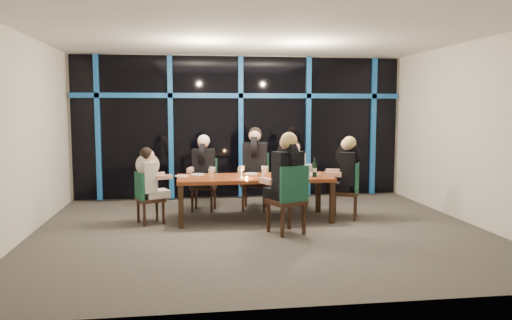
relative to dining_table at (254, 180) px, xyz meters
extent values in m
plane|color=#4E4A45|center=(0.00, -0.80, -0.68)|extent=(7.00, 7.00, 0.00)
cube|color=silver|center=(0.00, 2.20, 0.82)|extent=(7.00, 0.04, 3.00)
cube|color=silver|center=(0.00, -3.80, 0.82)|extent=(7.00, 0.04, 3.00)
cube|color=silver|center=(-3.50, -0.80, 0.82)|extent=(0.04, 6.00, 3.00)
cube|color=silver|center=(3.50, -0.80, 0.82)|extent=(0.04, 6.00, 3.00)
cube|color=white|center=(0.00, -0.80, 2.32)|extent=(7.00, 6.00, 0.04)
cube|color=black|center=(0.00, 2.14, 0.82)|extent=(6.86, 0.04, 2.94)
cube|color=#14529F|center=(-2.90, 2.09, 0.82)|extent=(0.10, 0.10, 2.94)
cube|color=#14529F|center=(-1.45, 2.09, 0.82)|extent=(0.10, 0.10, 2.94)
cube|color=#14529F|center=(0.00, 2.09, 0.82)|extent=(0.10, 0.10, 2.94)
cube|color=#14529F|center=(1.45, 2.09, 0.82)|extent=(0.10, 0.10, 2.94)
cube|color=#14529F|center=(2.90, 2.09, 0.82)|extent=(0.10, 0.10, 2.94)
cube|color=#14529F|center=(0.00, 2.09, 1.48)|extent=(6.86, 0.10, 0.10)
cube|color=#FF2D14|center=(1.10, 2.45, 1.47)|extent=(0.60, 0.05, 0.35)
cube|color=brown|center=(0.00, 0.00, 0.04)|extent=(2.60, 1.00, 0.06)
cube|color=black|center=(-1.24, -0.44, -0.34)|extent=(0.08, 0.08, 0.69)
cube|color=black|center=(1.24, -0.44, -0.34)|extent=(0.08, 0.08, 0.69)
cube|color=black|center=(-1.24, 0.44, -0.34)|extent=(0.08, 0.08, 0.69)
cube|color=black|center=(1.24, 0.44, -0.34)|extent=(0.08, 0.08, 0.69)
cube|color=black|center=(-0.83, 0.87, -0.23)|extent=(0.53, 0.53, 0.06)
cube|color=#1B563D|center=(-0.79, 1.07, 0.03)|extent=(0.45, 0.15, 0.50)
cube|color=black|center=(-1.05, 0.74, -0.47)|extent=(0.05, 0.05, 0.42)
cube|color=black|center=(-0.70, 0.66, -0.47)|extent=(0.05, 0.05, 0.42)
cube|color=black|center=(-0.97, 1.09, -0.47)|extent=(0.05, 0.05, 0.42)
cube|color=black|center=(-0.62, 1.01, -0.47)|extent=(0.05, 0.05, 0.42)
cube|color=black|center=(0.12, 0.85, -0.19)|extent=(0.60, 0.60, 0.07)
cube|color=#1B563D|center=(0.18, 1.06, 0.10)|extent=(0.49, 0.18, 0.54)
cube|color=black|center=(-0.12, 0.71, -0.45)|extent=(0.05, 0.05, 0.46)
cube|color=black|center=(0.26, 0.61, -0.45)|extent=(0.05, 0.05, 0.46)
cube|color=black|center=(-0.02, 1.09, -0.45)|extent=(0.05, 0.05, 0.46)
cube|color=black|center=(0.36, 0.99, -0.45)|extent=(0.05, 0.05, 0.46)
cube|color=black|center=(0.90, 0.85, -0.27)|extent=(0.44, 0.44, 0.05)
cube|color=#1B563D|center=(0.89, 1.03, -0.03)|extent=(0.41, 0.07, 0.45)
cube|color=black|center=(0.75, 0.67, -0.49)|extent=(0.04, 0.04, 0.38)
cube|color=black|center=(1.07, 0.70, -0.49)|extent=(0.04, 0.04, 0.38)
cube|color=black|center=(0.72, 1.00, -0.49)|extent=(0.04, 0.04, 0.38)
cube|color=black|center=(1.05, 1.02, -0.49)|extent=(0.04, 0.04, 0.38)
cube|color=black|center=(-1.74, -0.05, -0.28)|extent=(0.52, 0.52, 0.05)
cube|color=#1B563D|center=(-1.90, -0.12, -0.04)|extent=(0.19, 0.39, 0.45)
cube|color=black|center=(-1.53, -0.13, -0.49)|extent=(0.05, 0.05, 0.37)
cube|color=black|center=(-1.65, 0.16, -0.49)|extent=(0.05, 0.05, 0.37)
cube|color=black|center=(-1.83, -0.26, -0.49)|extent=(0.05, 0.05, 0.37)
cube|color=black|center=(-1.95, 0.04, -0.49)|extent=(0.05, 0.05, 0.37)
cube|color=black|center=(1.56, -0.11, -0.23)|extent=(0.59, 0.59, 0.06)
cube|color=#1B563D|center=(1.75, -0.19, 0.04)|extent=(0.22, 0.44, 0.50)
cube|color=black|center=(1.46, 0.12, -0.47)|extent=(0.05, 0.05, 0.42)
cube|color=black|center=(1.33, -0.21, -0.47)|extent=(0.05, 0.05, 0.42)
cube|color=black|center=(1.80, -0.01, -0.47)|extent=(0.05, 0.05, 0.42)
cube|color=black|center=(1.66, -0.35, -0.47)|extent=(0.05, 0.05, 0.42)
cube|color=black|center=(0.35, -0.98, -0.19)|extent=(0.64, 0.64, 0.07)
cube|color=#1B563D|center=(0.44, -1.18, 0.10)|extent=(0.47, 0.24, 0.54)
cube|color=black|center=(0.46, -0.73, -0.45)|extent=(0.06, 0.06, 0.46)
cube|color=black|center=(0.10, -0.88, -0.45)|extent=(0.06, 0.06, 0.46)
cube|color=black|center=(0.61, -1.09, -0.45)|extent=(0.06, 0.06, 0.46)
cube|color=black|center=(0.25, -1.24, -0.45)|extent=(0.06, 0.06, 0.46)
cube|color=black|center=(-0.86, 0.76, -0.14)|extent=(0.44, 0.48, 0.14)
cube|color=black|center=(-0.82, 0.91, 0.19)|extent=(0.44, 0.32, 0.56)
cylinder|color=black|center=(-0.82, 0.91, 0.41)|extent=(0.19, 0.43, 0.42)
sphere|color=tan|center=(-0.83, 0.89, 0.59)|extent=(0.21, 0.21, 0.21)
sphere|color=silver|center=(-0.82, 0.93, 0.62)|extent=(0.23, 0.23, 0.23)
cube|color=tan|center=(-1.07, 0.72, 0.11)|extent=(0.14, 0.31, 0.08)
cube|color=tan|center=(-0.68, 0.64, 0.11)|extent=(0.14, 0.31, 0.08)
cube|color=black|center=(0.09, 0.73, -0.08)|extent=(0.50, 0.54, 0.15)
cube|color=black|center=(0.14, 0.89, 0.28)|extent=(0.49, 0.36, 0.61)
cylinder|color=black|center=(0.14, 0.89, 0.52)|extent=(0.22, 0.47, 0.46)
sphere|color=tan|center=(0.13, 0.87, 0.71)|extent=(0.23, 0.23, 0.23)
sphere|color=black|center=(0.14, 0.92, 0.74)|extent=(0.25, 0.25, 0.25)
cube|color=tan|center=(-0.14, 0.70, 0.11)|extent=(0.17, 0.34, 0.09)
cube|color=tan|center=(0.28, 0.59, 0.11)|extent=(0.17, 0.34, 0.09)
cube|color=silver|center=(0.91, 0.74, -0.18)|extent=(0.35, 0.40, 0.13)
cube|color=silver|center=(0.90, 0.88, 0.12)|extent=(0.38, 0.24, 0.51)
cylinder|color=silver|center=(0.90, 0.88, 0.32)|extent=(0.12, 0.39, 0.38)
sphere|color=tan|center=(0.90, 0.86, 0.48)|extent=(0.19, 0.19, 0.19)
sphere|color=black|center=(0.89, 0.90, 0.51)|extent=(0.21, 0.21, 0.21)
cube|color=tan|center=(0.73, 0.65, 0.10)|extent=(0.09, 0.28, 0.07)
cube|color=tan|center=(1.09, 0.68, 0.10)|extent=(0.09, 0.28, 0.07)
cube|color=silver|center=(-1.64, -0.01, -0.19)|extent=(0.47, 0.44, 0.12)
cube|color=silver|center=(-1.77, -0.06, 0.10)|extent=(0.33, 0.41, 0.50)
cylinder|color=silver|center=(-1.77, -0.06, 0.30)|extent=(0.38, 0.23, 0.37)
sphere|color=tan|center=(-1.75, -0.05, 0.46)|extent=(0.19, 0.19, 0.19)
sphere|color=black|center=(-1.79, -0.07, 0.49)|extent=(0.21, 0.21, 0.21)
cube|color=tan|center=(-1.51, -0.14, 0.10)|extent=(0.27, 0.17, 0.07)
cube|color=tan|center=(-1.64, 0.19, 0.10)|extent=(0.27, 0.17, 0.07)
cube|color=black|center=(1.45, -0.07, -0.13)|extent=(0.53, 0.49, 0.14)
cube|color=black|center=(1.60, -0.13, 0.20)|extent=(0.37, 0.46, 0.56)
cylinder|color=black|center=(1.60, -0.13, 0.42)|extent=(0.43, 0.25, 0.42)
sphere|color=tan|center=(1.58, -0.12, 0.60)|extent=(0.21, 0.21, 0.21)
sphere|color=tan|center=(1.62, -0.14, 0.63)|extent=(0.23, 0.23, 0.23)
cube|color=tan|center=(1.45, 0.15, 0.11)|extent=(0.31, 0.19, 0.08)
cube|color=tan|center=(1.30, -0.23, 0.11)|extent=(0.31, 0.19, 0.08)
cube|color=black|center=(0.30, -0.86, -0.08)|extent=(0.54, 0.57, 0.15)
cube|color=black|center=(0.37, -1.02, 0.27)|extent=(0.50, 0.41, 0.61)
cylinder|color=black|center=(0.37, -1.02, 0.51)|extent=(0.27, 0.46, 0.46)
sphere|color=tan|center=(0.36, -1.00, 0.71)|extent=(0.23, 0.23, 0.23)
sphere|color=tan|center=(0.38, -1.04, 0.74)|extent=(0.25, 0.25, 0.25)
cube|color=tan|center=(0.47, -0.70, 0.11)|extent=(0.21, 0.33, 0.09)
cube|color=tan|center=(0.07, -0.87, 0.11)|extent=(0.21, 0.33, 0.09)
cylinder|color=white|center=(-0.95, 0.33, 0.08)|extent=(0.24, 0.24, 0.01)
cylinder|color=white|center=(-0.02, 0.31, 0.08)|extent=(0.24, 0.24, 0.01)
cylinder|color=white|center=(0.94, 0.29, 0.08)|extent=(0.24, 0.24, 0.01)
cylinder|color=white|center=(-1.22, 0.17, 0.08)|extent=(0.24, 0.24, 0.01)
cylinder|color=white|center=(1.05, 0.09, 0.08)|extent=(0.24, 0.24, 0.01)
cylinder|color=white|center=(0.14, -0.47, 0.08)|extent=(0.24, 0.24, 0.01)
cylinder|color=black|center=(0.99, -0.22, 0.19)|extent=(0.07, 0.07, 0.24)
cylinder|color=black|center=(0.99, -0.22, 0.35)|extent=(0.03, 0.03, 0.09)
cylinder|color=silver|center=(0.99, -0.22, 0.19)|extent=(0.08, 0.08, 0.07)
cylinder|color=silver|center=(0.84, -0.26, 0.17)|extent=(0.12, 0.12, 0.21)
cylinder|color=silver|center=(0.91, -0.26, 0.20)|extent=(0.02, 0.02, 0.15)
cylinder|color=#FFAF4C|center=(-0.16, -0.22, 0.08)|extent=(0.05, 0.05, 0.03)
cylinder|color=silver|center=(-0.24, -0.12, 0.07)|extent=(0.07, 0.07, 0.01)
cylinder|color=silver|center=(-0.24, -0.12, 0.13)|extent=(0.01, 0.01, 0.11)
cylinder|color=silver|center=(-0.24, -0.12, 0.23)|extent=(0.08, 0.08, 0.08)
cylinder|color=silver|center=(0.18, 0.16, 0.07)|extent=(0.06, 0.06, 0.01)
cylinder|color=silver|center=(0.18, 0.16, 0.12)|extent=(0.01, 0.01, 0.09)
cylinder|color=silver|center=(0.18, 0.16, 0.19)|extent=(0.06, 0.06, 0.06)
cylinder|color=silver|center=(0.48, 0.05, 0.07)|extent=(0.07, 0.07, 0.01)
cylinder|color=silver|center=(0.48, 0.05, 0.13)|extent=(0.01, 0.01, 0.11)
cylinder|color=silver|center=(0.48, 0.05, 0.22)|extent=(0.08, 0.08, 0.08)
cylinder|color=silver|center=(-0.73, 0.01, 0.07)|extent=(0.06, 0.06, 0.01)
cylinder|color=silver|center=(-0.73, 0.01, 0.12)|extent=(0.01, 0.01, 0.10)
cylinder|color=silver|center=(-0.73, 0.01, 0.21)|extent=(0.07, 0.07, 0.07)
cylinder|color=silver|center=(0.99, 0.10, 0.07)|extent=(0.07, 0.07, 0.01)
cylinder|color=silver|center=(0.99, 0.10, 0.13)|extent=(0.01, 0.01, 0.11)
cylinder|color=silver|center=(0.99, 0.10, 0.22)|extent=(0.07, 0.07, 0.07)
camera|label=1|loc=(-1.14, -8.32, 1.23)|focal=35.00mm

